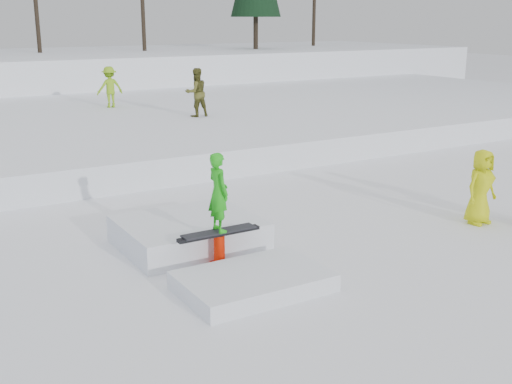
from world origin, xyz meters
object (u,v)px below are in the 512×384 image
walker_olive (196,92)px  jib_rail_feature (205,242)px  spectator_yellow (481,187)px  walker_ygreen (110,87)px

walker_olive → jib_rail_feature: size_ratio=0.41×
spectator_yellow → jib_rail_feature: bearing=165.6°
spectator_yellow → jib_rail_feature: 6.21m
walker_olive → walker_ygreen: bearing=-65.4°
jib_rail_feature → spectator_yellow: bearing=-11.4°
walker_olive → jib_rail_feature: 12.57m
walker_ygreen → spectator_yellow: walker_ygreen is taller
walker_olive → jib_rail_feature: bearing=64.0°
walker_olive → jib_rail_feature: walker_olive is taller
walker_olive → spectator_yellow: 12.59m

